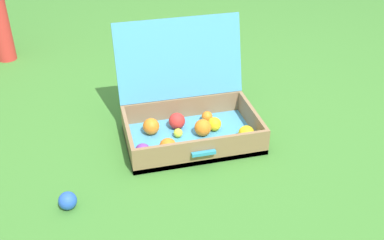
{
  "coord_description": "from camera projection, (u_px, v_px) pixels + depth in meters",
  "views": [
    {
      "loc": [
        -0.56,
        -1.89,
        1.3
      ],
      "look_at": [
        -0.09,
        -0.07,
        0.12
      ],
      "focal_mm": 43.35,
      "sensor_mm": 36.0,
      "label": 1
    }
  ],
  "objects": [
    {
      "name": "ground_plane",
      "position": [
        206.0,
        130.0,
        2.35
      ],
      "size": [
        16.0,
        16.0,
        0.0
      ],
      "primitive_type": "plane",
      "color": "#3D7A2D"
    },
    {
      "name": "stray_ball_on_grass",
      "position": [
        68.0,
        201.0,
        1.85
      ],
      "size": [
        0.07,
        0.07,
        0.07
      ],
      "primitive_type": "sphere",
      "color": "blue",
      "rests_on": "ground"
    },
    {
      "name": "open_suitcase",
      "position": [
        188.0,
        115.0,
        2.26
      ],
      "size": [
        0.64,
        0.54,
        0.52
      ],
      "color": "#4799C6",
      "rests_on": "ground"
    }
  ]
}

